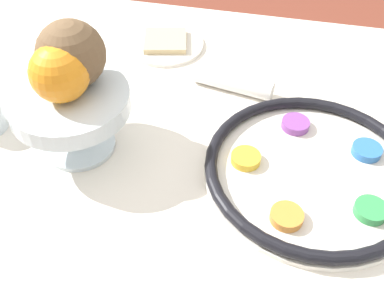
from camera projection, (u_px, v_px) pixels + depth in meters
The scene contains 7 objects.
dining_table at pixel (200, 242), 1.06m from camera, with size 1.35×0.86×0.73m.
seder_plate at pixel (312, 170), 0.72m from camera, with size 0.34×0.34×0.03m.
fruit_stand at pixel (71, 107), 0.71m from camera, with size 0.19×0.19×0.11m.
orange_fruit at pixel (60, 73), 0.66m from camera, with size 0.09×0.09×0.09m.
coconut at pixel (71, 54), 0.68m from camera, with size 0.11×0.11×0.11m.
bread_plate at pixel (166, 43), 0.99m from camera, with size 0.17×0.17×0.02m.
napkin_roll at pixel (233, 82), 0.87m from camera, with size 0.16×0.07×0.04m.
Camera 1 is at (-0.11, 0.58, 1.28)m, focal length 42.00 mm.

